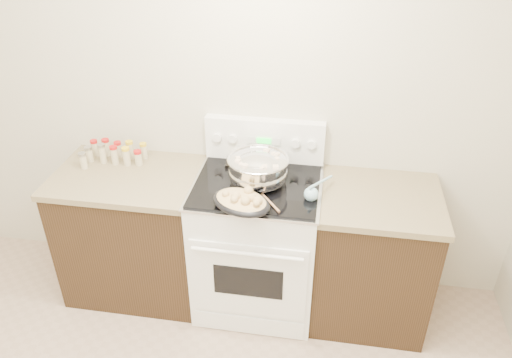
# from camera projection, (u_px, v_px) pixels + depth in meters

# --- Properties ---
(room_shell) EXTENTS (4.10, 3.60, 2.75)m
(room_shell) POSITION_uv_depth(u_px,v_px,m) (62.00, 207.00, 1.46)
(room_shell) COLOR beige
(room_shell) RESTS_ON ground
(counter_left) EXTENTS (0.93, 0.67, 0.92)m
(counter_left) POSITION_uv_depth(u_px,v_px,m) (137.00, 232.00, 3.37)
(counter_left) COLOR black
(counter_left) RESTS_ON ground
(counter_right) EXTENTS (0.73, 0.67, 0.92)m
(counter_right) POSITION_uv_depth(u_px,v_px,m) (371.00, 256.00, 3.16)
(counter_right) COLOR black
(counter_right) RESTS_ON ground
(kitchen_range) EXTENTS (0.78, 0.73, 1.22)m
(kitchen_range) POSITION_uv_depth(u_px,v_px,m) (257.00, 241.00, 3.24)
(kitchen_range) COLOR white
(kitchen_range) RESTS_ON ground
(mixing_bowl) EXTENTS (0.37, 0.37, 0.22)m
(mixing_bowl) POSITION_uv_depth(u_px,v_px,m) (258.00, 170.00, 2.96)
(mixing_bowl) COLOR silver
(mixing_bowl) RESTS_ON kitchen_range
(roasting_pan) EXTENTS (0.42, 0.37, 0.11)m
(roasting_pan) POSITION_uv_depth(u_px,v_px,m) (242.00, 201.00, 2.74)
(roasting_pan) COLOR black
(roasting_pan) RESTS_ON kitchen_range
(baking_sheet) EXTENTS (0.40, 0.30, 0.06)m
(baking_sheet) POSITION_uv_depth(u_px,v_px,m) (256.00, 157.00, 3.23)
(baking_sheet) COLOR black
(baking_sheet) RESTS_ON kitchen_range
(wooden_spoon) EXTENTS (0.18, 0.23, 0.04)m
(wooden_spoon) POSITION_uv_depth(u_px,v_px,m) (259.00, 203.00, 2.79)
(wooden_spoon) COLOR tan
(wooden_spoon) RESTS_ON kitchen_range
(blue_ladle) EXTENTS (0.16, 0.27, 0.10)m
(blue_ladle) POSITION_uv_depth(u_px,v_px,m) (312.00, 193.00, 2.84)
(blue_ladle) COLOR #8FBED5
(blue_ladle) RESTS_ON kitchen_range
(spice_jars) EXTENTS (0.39, 0.23, 0.13)m
(spice_jars) POSITION_uv_depth(u_px,v_px,m) (113.00, 153.00, 3.24)
(spice_jars) COLOR #BFB28C
(spice_jars) RESTS_ON counter_left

